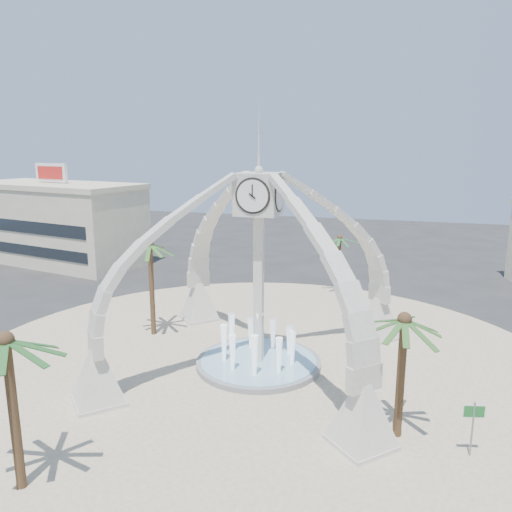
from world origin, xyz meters
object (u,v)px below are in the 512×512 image
(palm_south, at_px, (6,343))
(street_sign, at_px, (473,418))
(fountain, at_px, (259,362))
(clock_tower, at_px, (259,268))
(palm_north, at_px, (340,239))
(palm_east, at_px, (404,321))
(palm_west, at_px, (150,246))

(palm_south, distance_m, street_sign, 20.04)
(fountain, bearing_deg, clock_tower, -90.00)
(clock_tower, bearing_deg, fountain, 90.00)
(palm_north, bearing_deg, palm_south, -105.69)
(palm_east, xyz_separation_m, palm_south, (-14.81, -8.29, 0.48))
(palm_west, bearing_deg, fountain, -18.64)
(fountain, bearing_deg, palm_south, -113.57)
(fountain, relative_size, palm_north, 1.31)
(clock_tower, relative_size, palm_north, 2.94)
(palm_north, height_order, palm_south, palm_south)
(clock_tower, bearing_deg, palm_south, -113.57)
(palm_south, bearing_deg, street_sign, 22.69)
(clock_tower, xyz_separation_m, palm_east, (8.68, -5.76, -0.57))
(palm_east, xyz_separation_m, palm_north, (-5.87, 23.54, -0.56))
(fountain, bearing_deg, palm_north, 81.01)
(clock_tower, bearing_deg, street_sign, -28.70)
(clock_tower, relative_size, palm_south, 2.45)
(street_sign, bearing_deg, clock_tower, 138.30)
(palm_north, relative_size, palm_south, 0.83)
(fountain, height_order, palm_south, palm_south)
(clock_tower, xyz_separation_m, palm_north, (2.81, 17.78, -1.13))
(clock_tower, height_order, fountain, clock_tower)
(fountain, relative_size, palm_west, 1.05)
(palm_south, xyz_separation_m, street_sign, (18.02, 7.53, -4.48))
(fountain, height_order, palm_east, palm_east)
(palm_west, relative_size, street_sign, 2.85)
(fountain, xyz_separation_m, street_sign, (11.89, -6.51, 1.63))
(palm_south, bearing_deg, clock_tower, 66.43)
(palm_west, distance_m, palm_south, 17.36)
(clock_tower, height_order, palm_south, clock_tower)
(clock_tower, relative_size, palm_east, 2.64)
(fountain, xyz_separation_m, palm_east, (8.68, -5.76, 5.63))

